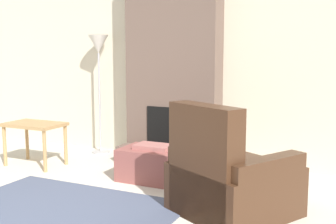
{
  "coord_description": "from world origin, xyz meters",
  "views": [
    {
      "loc": [
        2.33,
        -2.22,
        1.44
      ],
      "look_at": [
        0.0,
        2.65,
        0.68
      ],
      "focal_mm": 45.0,
      "sensor_mm": 36.0,
      "label": 1
    }
  ],
  "objects_px": {
    "ottoman": "(154,164)",
    "floor_lamp_left": "(99,53)",
    "armchair": "(228,182)",
    "side_table": "(35,129)"
  },
  "relations": [
    {
      "from": "side_table",
      "to": "floor_lamp_left",
      "type": "relative_size",
      "value": 0.44
    },
    {
      "from": "armchair",
      "to": "floor_lamp_left",
      "type": "height_order",
      "value": "floor_lamp_left"
    },
    {
      "from": "ottoman",
      "to": "floor_lamp_left",
      "type": "bearing_deg",
      "value": 146.78
    },
    {
      "from": "side_table",
      "to": "armchair",
      "type": "bearing_deg",
      "value": -11.27
    },
    {
      "from": "armchair",
      "to": "floor_lamp_left",
      "type": "distance_m",
      "value": 3.04
    },
    {
      "from": "ottoman",
      "to": "side_table",
      "type": "distance_m",
      "value": 1.7
    },
    {
      "from": "ottoman",
      "to": "floor_lamp_left",
      "type": "xyz_separation_m",
      "value": [
        -1.32,
        0.87,
        1.24
      ]
    },
    {
      "from": "side_table",
      "to": "floor_lamp_left",
      "type": "bearing_deg",
      "value": 69.59
    },
    {
      "from": "armchair",
      "to": "floor_lamp_left",
      "type": "bearing_deg",
      "value": -3.31
    },
    {
      "from": "armchair",
      "to": "side_table",
      "type": "relative_size",
      "value": 1.68
    }
  ]
}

